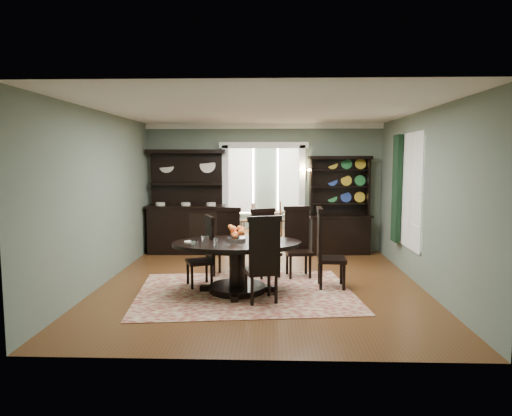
% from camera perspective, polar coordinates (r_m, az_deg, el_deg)
% --- Properties ---
extents(room, '(5.51, 6.01, 3.01)m').
position_cam_1_polar(room, '(7.82, 0.59, 1.72)').
color(room, '#583717').
rests_on(room, ground).
extents(parlor, '(3.51, 3.50, 3.01)m').
position_cam_1_polar(parlor, '(13.30, 1.15, 3.28)').
color(parlor, '#583717').
rests_on(parlor, ground).
extents(doorway_trim, '(2.08, 0.25, 2.57)m').
position_cam_1_polar(doorway_trim, '(10.77, 0.96, 3.15)').
color(doorway_trim, white).
rests_on(doorway_trim, floor).
extents(right_window, '(0.15, 1.47, 2.12)m').
position_cam_1_polar(right_window, '(9.06, 18.03, 2.17)').
color(right_window, white).
rests_on(right_window, wall_right).
extents(wall_sconce, '(0.27, 0.21, 0.21)m').
position_cam_1_polar(wall_sconce, '(10.63, 6.09, 4.54)').
color(wall_sconce, '#C18733').
rests_on(wall_sconce, back_wall_right).
extents(rug, '(3.75, 2.97, 0.01)m').
position_cam_1_polar(rug, '(7.59, -1.30, -10.49)').
color(rug, maroon).
rests_on(rug, floor).
extents(dining_table, '(2.23, 2.13, 0.83)m').
position_cam_1_polar(dining_table, '(7.51, -2.37, -6.16)').
color(dining_table, black).
rests_on(dining_table, rug).
extents(centerpiece, '(1.57, 1.01, 0.26)m').
position_cam_1_polar(centerpiece, '(7.53, -2.50, -3.59)').
color(centerpiece, white).
rests_on(centerpiece, dining_table).
extents(chair_far_left, '(0.54, 0.52, 1.27)m').
position_cam_1_polar(chair_far_left, '(8.66, -3.61, -3.93)').
color(chair_far_left, black).
rests_on(chair_far_left, rug).
extents(chair_far_mid, '(0.60, 0.59, 1.26)m').
position_cam_1_polar(chair_far_mid, '(8.53, 1.11, -4.11)').
color(chair_far_mid, black).
rests_on(chair_far_mid, rug).
extents(chair_far_right, '(0.54, 0.52, 1.30)m').
position_cam_1_polar(chair_far_right, '(8.56, 5.21, -3.94)').
color(chair_far_right, black).
rests_on(chair_far_right, rug).
extents(chair_end_left, '(0.56, 0.58, 1.21)m').
position_cam_1_polar(chair_end_left, '(7.90, -6.38, -5.16)').
color(chair_end_left, black).
rests_on(chair_end_left, rug).
extents(chair_end_right, '(0.50, 0.53, 1.37)m').
position_cam_1_polar(chair_end_right, '(7.82, 8.61, -4.69)').
color(chair_end_right, black).
rests_on(chair_end_right, rug).
extents(chair_near, '(0.62, 0.60, 1.35)m').
position_cam_1_polar(chair_near, '(6.87, 0.87, -6.22)').
color(chair_near, black).
rests_on(chair_near, rug).
extents(sideboard, '(1.84, 0.69, 2.40)m').
position_cam_1_polar(sideboard, '(10.74, -8.66, -1.11)').
color(sideboard, black).
rests_on(sideboard, floor).
extents(welsh_dresser, '(1.48, 0.65, 2.25)m').
position_cam_1_polar(welsh_dresser, '(10.71, 10.36, -1.28)').
color(welsh_dresser, black).
rests_on(welsh_dresser, floor).
extents(parlor_table, '(0.79, 0.79, 0.73)m').
position_cam_1_polar(parlor_table, '(12.69, 1.80, -1.58)').
color(parlor_table, '#5D2E1A').
rests_on(parlor_table, parlor_floor).
extents(parlor_chair_left, '(0.43, 0.42, 0.95)m').
position_cam_1_polar(parlor_chair_left, '(12.81, -0.78, -1.35)').
color(parlor_chair_left, '#5D2E1A').
rests_on(parlor_chair_left, parlor_floor).
extents(parlor_chair_right, '(0.43, 0.43, 1.02)m').
position_cam_1_polar(parlor_chair_right, '(12.71, 3.59, -1.27)').
color(parlor_chair_right, '#5D2E1A').
rests_on(parlor_chair_right, parlor_floor).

